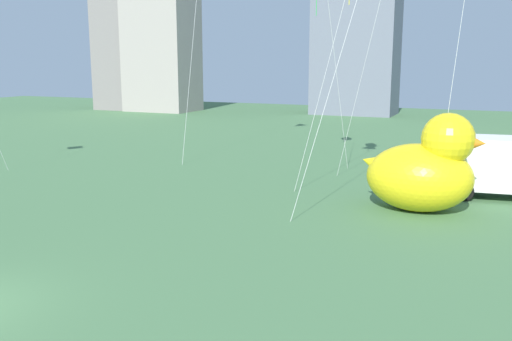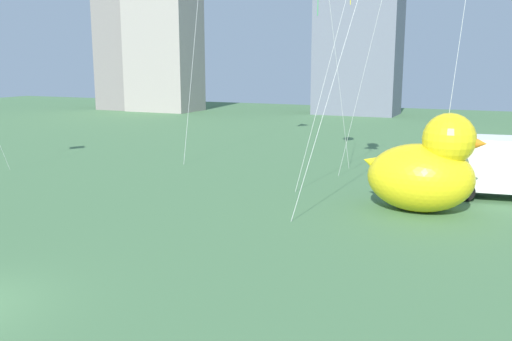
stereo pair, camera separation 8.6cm
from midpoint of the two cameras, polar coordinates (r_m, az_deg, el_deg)
The scene contains 2 objects.
giant_inflatable_duck at distance 24.53m, azimuth 16.72°, elevation 0.09°, with size 5.11×3.28×4.24m.
box_truck at distance 28.22m, azimuth 23.65°, elevation 0.27°, with size 6.28×3.06×2.85m.
Camera 1 is at (12.48, -9.02, 6.27)m, focal length 39.06 mm.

